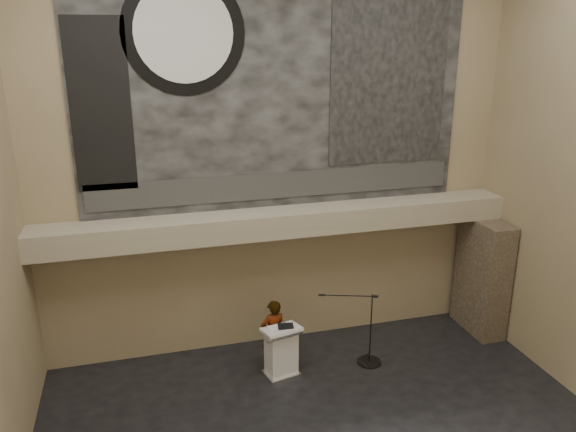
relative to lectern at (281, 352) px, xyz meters
name	(u,v)px	position (x,y,z in m)	size (l,w,h in m)	color
wall_back	(278,157)	(0.33, 1.49, 3.70)	(10.00, 0.02, 8.50)	#877555
wall_front	(538,364)	(0.33, -6.51, 3.70)	(10.00, 0.02, 8.50)	#877555
soffit	(283,222)	(0.33, 1.09, 2.40)	(10.00, 0.80, 0.50)	gray
sprinkler_left	(207,242)	(-1.27, 1.04, 2.12)	(0.04, 0.04, 0.06)	#B2893D
sprinkler_right	(368,227)	(2.23, 1.04, 2.12)	(0.04, 0.04, 0.06)	#B2893D
banner	(278,85)	(0.33, 1.46, 5.15)	(8.00, 0.05, 5.00)	black
banner_text_strip	(279,185)	(0.33, 1.42, 3.10)	(7.76, 0.02, 0.55)	#2A2A2A
banner_clock_rim	(184,33)	(-1.47, 1.42, 6.15)	(2.30, 2.30, 0.02)	black
banner_clock_face	(184,33)	(-1.47, 1.40, 6.15)	(1.84, 1.84, 0.02)	silver
banner_building_print	(389,78)	(2.73, 1.42, 5.25)	(2.60, 0.02, 3.60)	black
banner_brick_print	(101,106)	(-3.07, 1.42, 4.85)	(1.10, 0.02, 3.20)	black
stone_pier	(482,276)	(4.98, 0.64, 0.80)	(0.60, 1.40, 2.70)	#3E3226
lectern	(281,352)	(0.00, 0.00, 0.00)	(0.84, 0.68, 1.14)	silver
binder	(286,326)	(0.09, -0.01, 0.56)	(0.31, 0.25, 0.04)	black
papers	(274,329)	(-0.15, -0.01, 0.55)	(0.21, 0.29, 0.01)	white
speaker_person	(273,334)	(-0.06, 0.39, 0.20)	(0.55, 0.36, 1.51)	white
mic_stand	(368,353)	(1.90, -0.03, -0.32)	(1.30, 0.63, 1.60)	black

